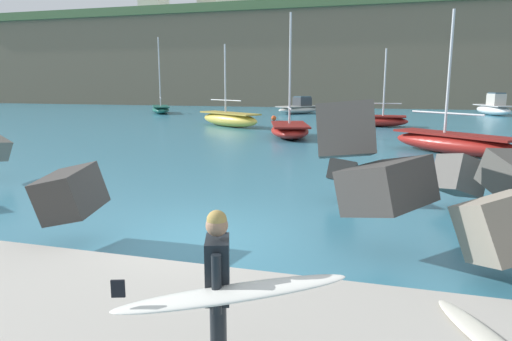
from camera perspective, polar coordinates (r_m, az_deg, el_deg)
The scene contains 18 objects.
ground_plane at distance 9.69m, azimuth -7.12°, elevation -8.36°, with size 400.00×400.00×0.00m, color teal.
walkway_path at distance 6.48m, azimuth -21.92°, elevation -18.06°, with size 48.00×4.40×0.24m, color #B2ADA3.
breakwater_jetty at distance 10.00m, azimuth 14.04°, elevation -1.26°, with size 29.19×6.58×2.87m.
surfer_with_board at distance 4.40m, azimuth -4.37°, elevation -14.62°, with size 2.10×1.41×1.78m.
spare_surfboard at distance 6.16m, azimuth 26.94°, elevation -18.33°, with size 1.17×1.96×0.19m.
boat_near_left at distance 52.69m, azimuth 27.44°, elevation 6.92°, with size 3.43×6.11×2.28m.
boat_near_centre at distance 49.58m, azimuth 5.46°, elevation 7.74°, with size 4.96×5.76×1.83m.
boat_near_right at distance 22.70m, azimuth 23.29°, elevation 3.23°, with size 5.70×5.17×6.39m.
boat_mid_left at distance 50.90m, azimuth -11.78°, elevation 7.52°, with size 4.40×5.82×7.91m.
boat_mid_centre at distance 35.57m, azimuth 14.97°, elevation 6.07°, with size 4.30×1.87×5.67m.
boat_far_centre at distance 27.30m, azimuth 4.21°, elevation 5.09°, with size 3.47×5.30×7.18m.
boat_far_right at distance 34.39m, azimuth -3.33°, elevation 6.44°, with size 6.01×4.71×6.00m.
mooring_buoy_inner at distance 39.93m, azimuth 2.22°, elevation 6.53°, with size 0.44×0.44×0.44m.
headland_bluff at distance 85.03m, azimuth 3.91°, elevation 13.35°, with size 98.52×44.09×14.02m.
station_building_west at distance 79.09m, azimuth -2.38°, elevation 20.36°, with size 4.76×7.64×4.65m.
station_building_central at distance 89.54m, azimuth -12.59°, elevation 19.22°, with size 4.23×4.58×5.33m.
station_building_east at distance 85.59m, azimuth -4.57°, elevation 19.84°, with size 6.81×5.21×5.36m.
station_building_annex at distance 100.94m, azimuth -6.74°, elevation 18.18°, with size 4.57×4.44×4.55m.
Camera 1 is at (3.66, -8.39, 3.16)m, focal length 32.17 mm.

